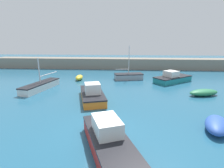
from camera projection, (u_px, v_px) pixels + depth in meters
The scene contains 10 objects.
ground_plane at pixel (102, 137), 10.99m from camera, with size 120.00×120.00×0.20m, color #235B7A.
harbor_breakwater at pixel (118, 63), 36.47m from camera, with size 51.53×3.30×2.14m, color gray.
sailboat_twin_hulled at pixel (129, 76), 26.51m from camera, with size 4.48×2.61×5.01m.
cabin_cruiser_white at pixel (109, 141), 9.32m from camera, with size 3.89×6.12×1.75m.
rowboat_white_midwater at pixel (204, 92), 18.81m from camera, with size 3.57×2.27×0.68m.
motorboat_with_cabin at pixel (92, 94), 17.42m from camera, with size 3.59×5.95×1.78m.
sailboat_short_mast at pixel (41, 86), 21.01m from camera, with size 2.63×6.46×3.80m.
rowboat_blue_near at pixel (217, 125), 11.54m from camera, with size 2.53×3.27×0.80m.
motorboat_grey_hull at pixel (172, 78), 24.70m from camera, with size 5.93×5.22×1.65m.
dinghy_near_pier at pixel (79, 77), 26.19m from camera, with size 1.12×2.39×0.72m.
Camera 1 is at (1.31, -9.76, 5.85)m, focal length 28.00 mm.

